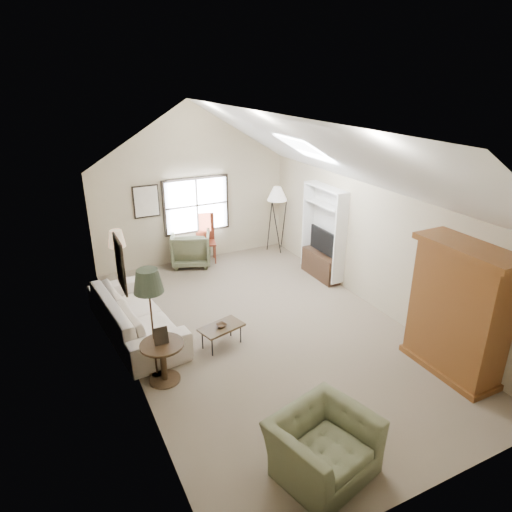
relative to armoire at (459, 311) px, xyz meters
name	(u,v)px	position (x,y,z in m)	size (l,w,h in m)	color
room_shell	(267,162)	(-2.18, 2.40, 2.11)	(5.01, 8.01, 4.00)	#736252
window	(197,205)	(-2.08, 6.36, 0.35)	(1.72, 0.08, 1.42)	black
skylight	(305,148)	(-0.88, 3.30, 2.12)	(0.80, 1.20, 0.52)	white
wall_art	(134,230)	(-4.06, 4.34, 0.63)	(1.97, 3.71, 0.88)	black
armoire	(459,311)	(0.00, 0.00, 0.00)	(0.60, 1.50, 2.20)	brown
tv_alcove	(323,231)	(0.16, 4.00, 0.05)	(0.32, 1.30, 2.10)	white
media_console	(321,265)	(0.14, 4.00, -0.80)	(0.34, 1.18, 0.60)	#382316
tv_panel	(322,241)	(0.14, 4.00, -0.18)	(0.05, 0.90, 0.55)	black
sofa	(136,315)	(-4.38, 3.40, -0.70)	(2.74, 1.07, 0.80)	beige
armchair_near	(323,446)	(-3.06, -0.79, -0.72)	(1.18, 1.03, 0.77)	#5D6748
armchair_far	(191,248)	(-2.37, 6.10, -0.66)	(0.94, 0.96, 0.88)	#565B40
coffee_table	(222,336)	(-3.11, 2.32, -0.90)	(0.78, 0.43, 0.40)	#352615
bowl	(221,325)	(-3.11, 2.32, -0.68)	(0.19, 0.19, 0.05)	#382517
side_table	(163,362)	(-4.31, 1.80, -0.76)	(0.69, 0.69, 0.69)	#3D2A19
side_chair	(206,239)	(-1.97, 6.10, -0.48)	(0.48, 0.48, 1.23)	maroon
tripod_lamp	(277,219)	(0.02, 5.97, -0.19)	(0.53, 0.53, 1.82)	silver
dark_lamp	(152,324)	(-4.38, 2.00, -0.14)	(0.46, 0.46, 1.91)	#252D20
tan_lamp	(120,269)	(-4.38, 4.60, -0.24)	(0.34, 0.34, 1.72)	tan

